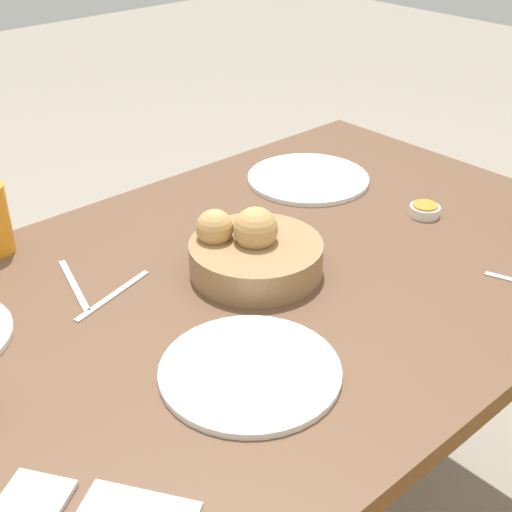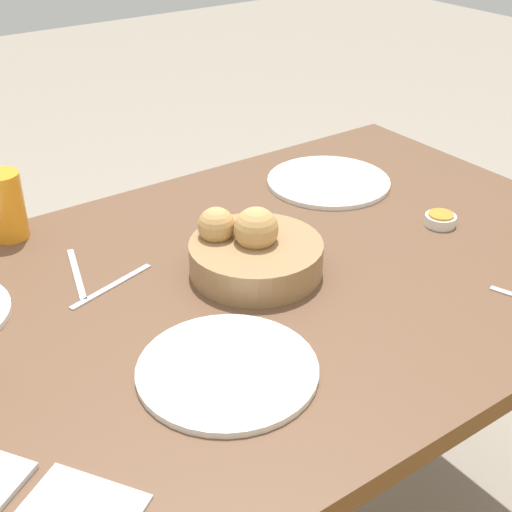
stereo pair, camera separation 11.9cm
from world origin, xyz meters
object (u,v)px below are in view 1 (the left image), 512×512
plate_far_center (250,371)px  fork_silver (113,295)px  bread_basket (253,252)px  jam_bowl_honey (425,210)px  knife_silver (74,285)px  plate_near_left (308,178)px

plate_far_center → fork_silver: plate_far_center is taller
bread_basket → plate_far_center: bearing=47.3°
jam_bowl_honey → knife_silver: 0.68m
fork_silver → knife_silver: bearing=-65.9°
bread_basket → knife_silver: bearing=-33.1°
jam_bowl_honey → fork_silver: bearing=-15.1°
plate_near_left → knife_silver: plate_near_left is taller
bread_basket → plate_far_center: bread_basket is taller
plate_far_center → fork_silver: (0.03, -0.29, -0.00)m
plate_near_left → fork_silver: bearing=10.5°
knife_silver → plate_far_center: bearing=100.3°
bread_basket → knife_silver: (0.25, -0.16, -0.04)m
jam_bowl_honey → fork_silver: (0.60, -0.16, -0.01)m
jam_bowl_honey → plate_near_left: bearing=-79.1°
plate_near_left → jam_bowl_honey: (-0.05, 0.27, 0.01)m
plate_far_center → jam_bowl_honey: jam_bowl_honey is taller
plate_far_center → plate_near_left: bearing=-142.7°
plate_far_center → jam_bowl_honey: size_ratio=4.29×
jam_bowl_honey → plate_far_center: bearing=12.8°
bread_basket → plate_near_left: 0.39m
plate_far_center → knife_silver: (0.07, -0.36, -0.00)m
knife_silver → fork_silver: bearing=114.1°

